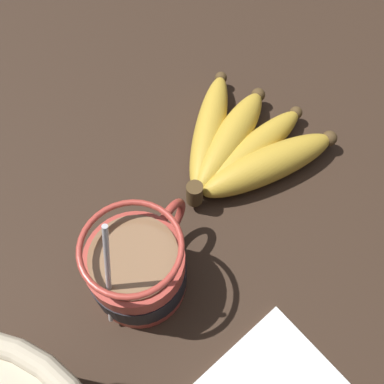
# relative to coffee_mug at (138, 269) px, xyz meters

# --- Properties ---
(table) EXTENTS (1.37, 1.37, 0.03)m
(table) POSITION_rel_coffee_mug_xyz_m (0.07, -0.02, -0.06)
(table) COLOR #332319
(table) RESTS_ON ground
(coffee_mug) EXTENTS (0.14, 0.10, 0.17)m
(coffee_mug) POSITION_rel_coffee_mug_xyz_m (0.00, 0.00, 0.00)
(coffee_mug) COLOR #B23D33
(coffee_mug) RESTS_ON table
(banana_bunch) EXTENTS (0.21, 0.21, 0.05)m
(banana_bunch) POSITION_rel_coffee_mug_xyz_m (0.21, -0.01, -0.02)
(banana_bunch) COLOR #4C381E
(banana_bunch) RESTS_ON table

